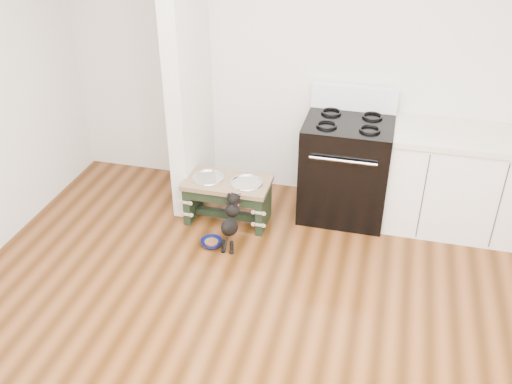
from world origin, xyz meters
The scene contains 7 objects.
room_shell centered at (0.00, 0.00, 1.62)m, with size 5.00×5.00×5.00m.
partition_wall centered at (-1.18, 2.10, 1.35)m, with size 0.15×0.80×2.70m, color silver.
oven_range centered at (0.25, 2.16, 0.48)m, with size 0.76×0.69×1.14m.
cabinet_run centered at (1.23, 2.18, 0.45)m, with size 1.24×0.64×0.91m.
dog_feeder centered at (-0.74, 1.75, 0.30)m, with size 0.76×0.41×0.43m.
puppy centered at (-0.61, 1.40, 0.25)m, with size 0.13×0.39×0.46m.
floor_bowl centered at (-0.77, 1.34, 0.03)m, with size 0.20×0.20×0.06m.
Camera 1 is at (0.59, -2.39, 2.93)m, focal length 40.00 mm.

